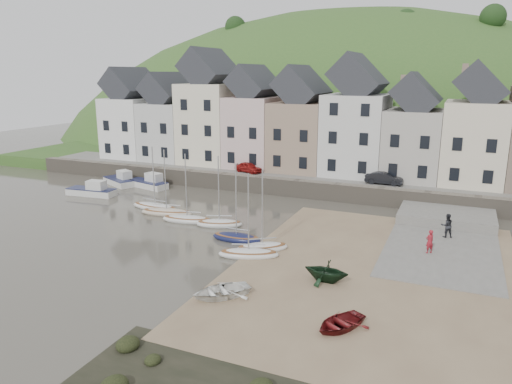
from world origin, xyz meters
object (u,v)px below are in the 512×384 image
at_px(sailboat_0, 155,207).
at_px(person_red, 430,241).
at_px(rowboat_white, 221,291).
at_px(car_left, 248,167).
at_px(person_dark, 447,225).
at_px(rowboat_red, 340,323).
at_px(car_right, 384,178).
at_px(rowboat_green, 326,270).

height_order(sailboat_0, person_red, sailboat_0).
distance_m(rowboat_white, car_left, 28.75).
height_order(rowboat_white, person_dark, person_dark).
bearing_deg(rowboat_red, car_right, 123.78).
xyz_separation_m(rowboat_white, rowboat_green, (5.09, 4.51, 0.37)).
bearing_deg(person_red, rowboat_green, 12.17).
height_order(rowboat_green, car_right, car_right).
distance_m(rowboat_green, car_left, 27.11).
xyz_separation_m(rowboat_red, car_right, (-2.16, 27.58, 1.85)).
relative_size(person_dark, car_left, 0.56).
relative_size(sailboat_0, car_left, 1.82).
relative_size(rowboat_red, person_dark, 1.58).
bearing_deg(rowboat_white, rowboat_green, 83.83).
distance_m(sailboat_0, person_red, 25.23).
relative_size(rowboat_green, person_red, 1.59).
height_order(rowboat_white, person_red, person_red).
bearing_deg(rowboat_red, person_red, 104.45).
xyz_separation_m(rowboat_green, car_left, (-15.38, 22.28, 1.40)).
xyz_separation_m(rowboat_white, rowboat_red, (7.26, -0.79, -0.05)).
height_order(rowboat_green, person_dark, person_dark).
xyz_separation_m(person_dark, car_right, (-6.57, 10.50, 1.14)).
distance_m(sailboat_0, rowboat_green, 21.79).
bearing_deg(sailboat_0, rowboat_green, -26.13).
bearing_deg(rowboat_white, person_red, 90.83).
distance_m(rowboat_green, rowboat_red, 5.74).
distance_m(rowboat_red, car_left, 32.74).
xyz_separation_m(rowboat_white, person_dark, (11.67, 16.29, 0.66)).
bearing_deg(rowboat_white, person_dark, 96.66).
bearing_deg(car_left, rowboat_white, -140.49).
bearing_deg(rowboat_white, car_left, 153.29).
bearing_deg(person_dark, sailboat_0, -17.04).
bearing_deg(car_right, rowboat_white, 170.61).
bearing_deg(person_dark, car_left, -47.38).
bearing_deg(rowboat_red, rowboat_green, 141.59).
relative_size(rowboat_green, car_right, 0.73).
relative_size(person_red, car_right, 0.46).
bearing_deg(car_right, sailboat_0, 124.35).
relative_size(rowboat_green, car_left, 0.81).
bearing_deg(rowboat_white, sailboat_0, 178.00).
distance_m(rowboat_green, person_dark, 13.50).
relative_size(person_dark, car_right, 0.51).
xyz_separation_m(person_dark, car_left, (-21.96, 10.50, 1.11)).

